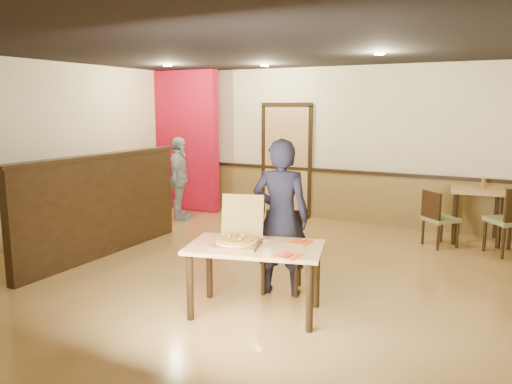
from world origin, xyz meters
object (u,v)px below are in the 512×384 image
side_table (477,201)px  condiment (483,183)px  diner (281,217)px  passerby (179,179)px  side_chair_left (438,216)px  diner_chair (283,247)px  pizza_box (238,239)px  main_table (255,256)px  side_chair_right (512,218)px

side_table → condiment: 0.30m
diner → passerby: (-3.25, 2.53, -0.11)m
side_chair_left → diner: diner is taller
side_table → condiment: condiment is taller
diner_chair → pizza_box: 0.88m
main_table → side_chair_left: side_chair_left is taller
side_chair_left → diner_chair: bearing=106.5°
side_table → side_chair_right: bearing=-50.8°
diner_chair → passerby: bearing=126.2°
pizza_box → condiment: size_ratio=4.41×
side_table → diner_chair: bearing=-119.3°
diner_chair → side_chair_right: side_chair_right is taller
diner_chair → diner: size_ratio=0.52×
side_chair_right → passerby: passerby is taller
main_table → condiment: (1.84, 4.18, 0.29)m
side_chair_left → pizza_box: 3.80m
pizza_box → side_chair_left: bearing=51.2°
side_chair_right → diner: (-2.28, -2.80, 0.34)m
main_table → side_table: 4.41m
diner → pizza_box: size_ratio=2.80×
main_table → passerby: 4.54m
diner → passerby: diner is taller
side_table → diner: bearing=-117.7°
side_chair_left → side_table: (0.49, 0.60, 0.18)m
side_chair_left → side_table: 0.80m
side_chair_right → condiment: size_ratio=6.99×
main_table → diner_chair: size_ratio=1.64×
condiment → diner_chair: bearing=-119.0°
diner_chair → diner: 0.41m
diner_chair → side_table: size_ratio=1.06×
side_chair_right → pizza_box: (-2.45, -3.48, 0.24)m
main_table → side_chair_left: 3.68m
diner_chair → side_chair_left: 2.98m
side_chair_left → pizza_box: size_ratio=1.36×
main_table → condiment: bearing=51.7°
side_chair_left → side_table: side_chair_left is taller
main_table → diner_chair: diner_chair is taller
diner_chair → condiment: 3.92m
main_table → side_chair_left: bearing=55.0°
diner → condiment: diner is taller
main_table → passerby: (-3.25, 3.16, 0.16)m
diner_chair → passerby: 4.01m
passerby → condiment: passerby is taller
passerby → side_chair_left: bearing=-110.9°
diner → side_chair_right: bearing=-142.9°
diner_chair → condiment: size_ratio=6.38×
main_table → condiment: condiment is taller
side_chair_left → side_chair_right: size_ratio=0.86×
side_chair_right → condiment: (-0.44, 0.75, 0.36)m
side_chair_right → pizza_box: bearing=16.7°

